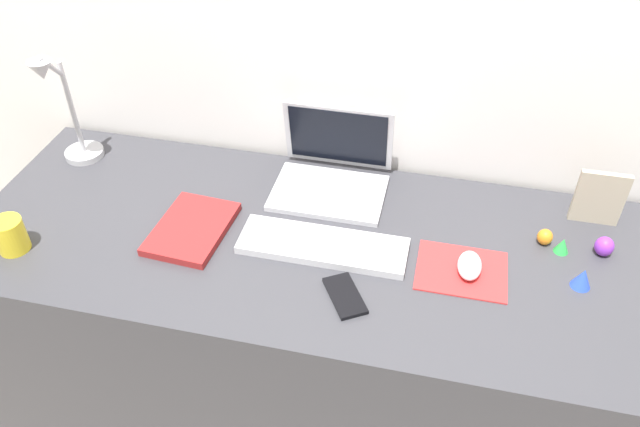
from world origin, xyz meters
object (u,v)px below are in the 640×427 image
(cell_phone, at_px, (345,296))
(coffee_mug, at_px, (10,235))
(toy_figurine_purple, at_px, (604,246))
(keyboard, at_px, (325,246))
(desk_lamp, at_px, (66,114))
(picture_frame, at_px, (599,198))
(laptop, at_px, (333,167))
(mouse, at_px, (470,265))
(notebook_pad, at_px, (192,229))
(toy_figurine_blue, at_px, (583,278))
(toy_figurine_orange, at_px, (545,237))
(toy_figurine_green, at_px, (562,245))

(cell_phone, bearing_deg, coffee_mug, 149.74)
(toy_figurine_purple, bearing_deg, keyboard, -168.46)
(desk_lamp, distance_m, picture_frame, 1.42)
(laptop, bearing_deg, mouse, -34.92)
(mouse, distance_m, picture_frame, 0.40)
(notebook_pad, bearing_deg, desk_lamp, 157.42)
(coffee_mug, bearing_deg, notebook_pad, 21.45)
(coffee_mug, relative_size, toy_figurine_blue, 1.72)
(keyboard, height_order, toy_figurine_purple, toy_figurine_purple)
(keyboard, bearing_deg, notebook_pad, -178.05)
(mouse, bearing_deg, notebook_pad, -179.11)
(notebook_pad, bearing_deg, laptop, 46.31)
(coffee_mug, bearing_deg, cell_phone, 1.59)
(coffee_mug, bearing_deg, toy_figurine_purple, 12.21)
(coffee_mug, bearing_deg, toy_figurine_blue, 7.60)
(toy_figurine_purple, xyz_separation_m, toy_figurine_blue, (-0.06, -0.12, 0.00))
(picture_frame, bearing_deg, toy_figurine_orange, -137.01)
(mouse, xyz_separation_m, toy_figurine_orange, (0.18, 0.14, -0.00))
(toy_figurine_purple, distance_m, toy_figurine_green, 0.10)
(keyboard, bearing_deg, mouse, -0.16)
(keyboard, xyz_separation_m, notebook_pad, (-0.34, -0.01, 0.00))
(notebook_pad, height_order, toy_figurine_orange, toy_figurine_orange)
(toy_figurine_orange, bearing_deg, coffee_mug, -166.15)
(desk_lamp, xyz_separation_m, coffee_mug, (0.04, -0.37, -0.12))
(mouse, relative_size, picture_frame, 0.64)
(laptop, height_order, toy_figurine_orange, laptop)
(desk_lamp, xyz_separation_m, notebook_pad, (0.43, -0.21, -0.15))
(keyboard, bearing_deg, desk_lamp, 165.27)
(desk_lamp, height_order, coffee_mug, desk_lamp)
(laptop, distance_m, keyboard, 0.27)
(desk_lamp, height_order, picture_frame, desk_lamp)
(picture_frame, distance_m, toy_figurine_purple, 0.13)
(mouse, height_order, cell_phone, mouse)
(desk_lamp, bearing_deg, toy_figurine_purple, -2.77)
(keyboard, xyz_separation_m, cell_phone, (0.08, -0.15, -0.01))
(coffee_mug, bearing_deg, toy_figurine_orange, 13.85)
(mouse, bearing_deg, keyboard, 179.84)
(mouse, relative_size, toy_figurine_orange, 2.33)
(notebook_pad, distance_m, toy_figurine_blue, 0.94)
(mouse, distance_m, desk_lamp, 1.15)
(cell_phone, relative_size, notebook_pad, 0.53)
(keyboard, distance_m, toy_figurine_orange, 0.54)
(desk_lamp, height_order, notebook_pad, desk_lamp)
(toy_figurine_orange, bearing_deg, toy_figurine_green, -28.32)
(notebook_pad, bearing_deg, toy_figurine_green, 12.15)
(desk_lamp, distance_m, toy_figurine_orange, 1.30)
(toy_figurine_orange, xyz_separation_m, toy_figurine_green, (0.04, -0.02, -0.00))
(desk_lamp, bearing_deg, cell_phone, -22.23)
(notebook_pad, bearing_deg, coffee_mug, -154.76)
(keyboard, distance_m, notebook_pad, 0.34)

